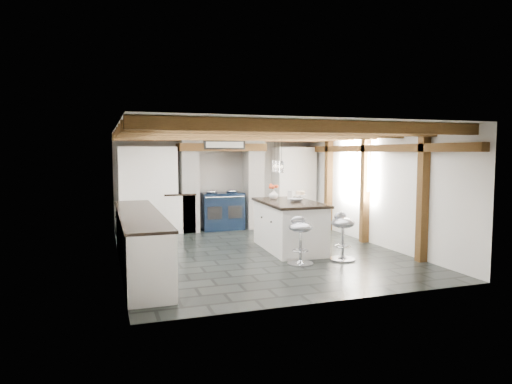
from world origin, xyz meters
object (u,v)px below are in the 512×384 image
object	(u,v)px
kitchen_island	(289,225)
bar_stool_far	(300,235)
range_cooker	(222,210)
bar_stool_near	(342,231)

from	to	relation	value
kitchen_island	bar_stool_far	world-z (taller)	kitchen_island
kitchen_island	bar_stool_far	distance (m)	1.19
range_cooker	kitchen_island	size ratio (longest dim) A/B	0.52
range_cooker	kitchen_island	distance (m)	2.72
kitchen_island	bar_stool_near	world-z (taller)	kitchen_island
range_cooker	bar_stool_far	bearing A→B (deg)	-84.56
range_cooker	bar_stool_far	xyz separation A→B (m)	(0.36, -3.80, 0.04)
range_cooker	kitchen_island	bearing A→B (deg)	-76.23
range_cooker	bar_stool_near	xyz separation A→B (m)	(1.18, -3.75, 0.05)
bar_stool_far	kitchen_island	bearing A→B (deg)	70.76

